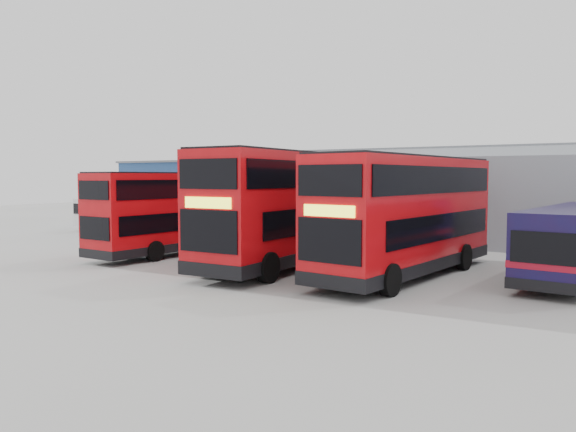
{
  "coord_description": "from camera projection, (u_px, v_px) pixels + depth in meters",
  "views": [
    {
      "loc": [
        13.75,
        -16.45,
        3.92
      ],
      "look_at": [
        0.26,
        5.86,
        2.1
      ],
      "focal_mm": 35.0,
      "sensor_mm": 36.0,
      "label": 1
    }
  ],
  "objects": [
    {
      "name": "maintenance_shed",
      "position": [
        516.0,
        199.0,
        34.17
      ],
      "size": [
        30.5,
        12.0,
        5.89
      ],
      "color": "#8E939B",
      "rests_on": "ground"
    },
    {
      "name": "double_decker_right",
      "position": [
        407.0,
        217.0,
        22.07
      ],
      "size": [
        3.95,
        11.4,
        4.73
      ],
      "rotation": [
        0.0,
        0.0,
        -0.11
      ],
      "color": "red",
      "rests_on": "ground"
    },
    {
      "name": "single_decker_blue",
      "position": [
        576.0,
        243.0,
        21.52
      ],
      "size": [
        3.41,
        10.38,
        2.77
      ],
      "rotation": [
        0.0,
        0.0,
        3.03
      ],
      "color": "#110D3C",
      "rests_on": "ground"
    },
    {
      "name": "panel_van",
      "position": [
        113.0,
        212.0,
        41.93
      ],
      "size": [
        2.77,
        5.54,
        2.33
      ],
      "rotation": [
        0.0,
        0.0,
        -0.11
      ],
      "color": "silver",
      "rests_on": "ground"
    },
    {
      "name": "double_decker_centre",
      "position": [
        292.0,
        209.0,
        24.73
      ],
      "size": [
        3.14,
        11.88,
        5.0
      ],
      "rotation": [
        0.0,
        0.0,
        0.01
      ],
      "color": "red",
      "rests_on": "ground"
    },
    {
      "name": "double_decker_left",
      "position": [
        176.0,
        213.0,
        28.54
      ],
      "size": [
        3.0,
        9.94,
        4.15
      ],
      "rotation": [
        0.0,
        0.0,
        3.08
      ],
      "color": "red",
      "rests_on": "ground"
    },
    {
      "name": "office_block",
      "position": [
        212.0,
        194.0,
        43.81
      ],
      "size": [
        12.3,
        8.32,
        5.12
      ],
      "color": "navy",
      "rests_on": "ground"
    },
    {
      "name": "ground_plane",
      "position": [
        203.0,
        280.0,
        21.41
      ],
      "size": [
        120.0,
        120.0,
        0.0
      ],
      "primitive_type": "plane",
      "color": "gray",
      "rests_on": "ground"
    }
  ]
}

